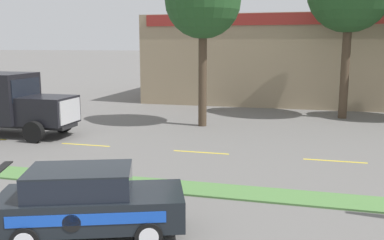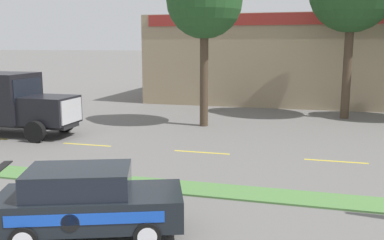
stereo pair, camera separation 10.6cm
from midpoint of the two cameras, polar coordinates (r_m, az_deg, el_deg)
The scene contains 6 objects.
grass_verge at distance 13.88m, azimuth -3.45°, elevation -8.77°, with size 120.00×1.25×0.06m, color #517F42.
centre_line_3 at distance 20.06m, azimuth -13.71°, elevation -3.21°, with size 2.40×0.14×0.01m, color yellow.
centre_line_4 at distance 18.13m, azimuth 1.48°, elevation -4.33°, with size 2.40×0.14×0.01m, color yellow.
centre_line_5 at distance 17.70m, azimuth 18.80°, elevation -5.23°, with size 2.40×0.14×0.01m, color yellow.
rally_car at distance 10.57m, azimuth -13.45°, elevation -10.45°, with size 4.65×3.11×1.69m.
store_building_backdrop at distance 36.62m, azimuth 15.67°, elevation 7.86°, with size 24.83×12.10×6.68m.
Camera 2 is at (4.27, -3.89, 4.50)m, focal length 40.00 mm.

